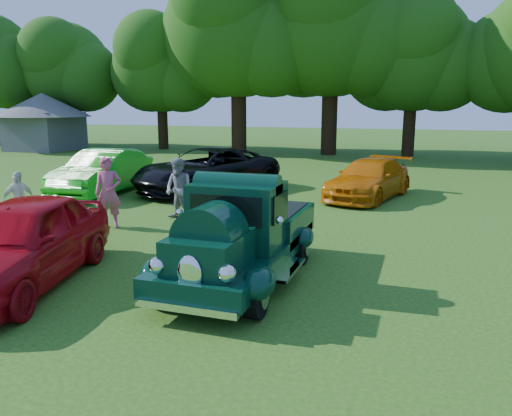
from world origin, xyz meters
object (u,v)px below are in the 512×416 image
(back_car_black, at_px, (207,170))
(gazebo, at_px, (43,115))
(red_convertible, at_px, (19,242))
(back_car_orange, at_px, (369,179))
(spectator_pink, at_px, (108,193))
(hero_pickup, at_px, (242,237))
(spectator_white, at_px, (19,200))
(back_car_lime, at_px, (103,172))
(spectator_grey, at_px, (179,189))

(back_car_black, height_order, gazebo, gazebo)
(red_convertible, xyz_separation_m, back_car_black, (-0.87, 9.86, 0.01))
(back_car_orange, distance_m, spectator_pink, 8.67)
(hero_pickup, height_order, spectator_white, hero_pickup)
(back_car_lime, distance_m, back_car_orange, 9.30)
(back_car_lime, relative_size, back_car_orange, 1.05)
(gazebo, bearing_deg, back_car_lime, -43.14)
(back_car_lime, height_order, gazebo, gazebo)
(spectator_grey, relative_size, spectator_white, 1.15)
(hero_pickup, height_order, back_car_lime, hero_pickup)
(back_car_black, relative_size, spectator_grey, 3.34)
(red_convertible, height_order, gazebo, gazebo)
(spectator_white, bearing_deg, back_car_orange, -28.20)
(back_car_orange, bearing_deg, back_car_lime, -151.50)
(back_car_lime, height_order, back_car_orange, back_car_lime)
(red_convertible, relative_size, spectator_grey, 2.69)
(red_convertible, bearing_deg, back_car_orange, 50.74)
(back_car_black, distance_m, back_car_orange, 5.77)
(spectator_grey, bearing_deg, spectator_white, -129.30)
(back_car_orange, height_order, spectator_pink, spectator_pink)
(back_car_black, distance_m, spectator_white, 7.00)
(back_car_orange, relative_size, gazebo, 0.70)
(spectator_grey, bearing_deg, back_car_orange, 64.95)
(back_car_black, distance_m, spectator_pink, 5.78)
(spectator_pink, relative_size, gazebo, 0.29)
(spectator_white, bearing_deg, gazebo, 59.60)
(hero_pickup, relative_size, gazebo, 0.72)
(red_convertible, bearing_deg, spectator_white, 119.77)
(hero_pickup, relative_size, back_car_lime, 0.98)
(spectator_grey, bearing_deg, back_car_lime, 165.50)
(back_car_black, xyz_separation_m, gazebo, (-17.58, 11.77, 1.61))
(back_car_black, bearing_deg, red_convertible, -60.78)
(spectator_white, distance_m, gazebo, 24.00)
(spectator_pink, height_order, spectator_white, spectator_pink)
(back_car_black, relative_size, spectator_white, 3.85)
(hero_pickup, bearing_deg, spectator_pink, 151.13)
(hero_pickup, xyz_separation_m, gazebo, (-22.04, 20.09, 1.62))
(red_convertible, distance_m, spectator_pink, 4.21)
(back_car_orange, bearing_deg, spectator_grey, -117.75)
(back_car_lime, xyz_separation_m, spectator_pink, (3.15, -4.17, 0.14))
(back_car_lime, distance_m, back_car_black, 3.67)
(spectator_pink, bearing_deg, back_car_lime, 89.61)
(hero_pickup, bearing_deg, back_car_orange, 81.78)
(hero_pickup, distance_m, gazebo, 29.86)
(back_car_orange, xyz_separation_m, spectator_pink, (-5.89, -6.35, 0.26))
(gazebo, bearing_deg, spectator_white, -50.21)
(red_convertible, bearing_deg, gazebo, 116.22)
(hero_pickup, bearing_deg, red_convertible, -156.73)
(spectator_pink, distance_m, gazebo, 24.78)
(back_car_orange, bearing_deg, gazebo, 169.28)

